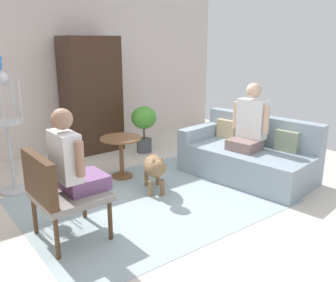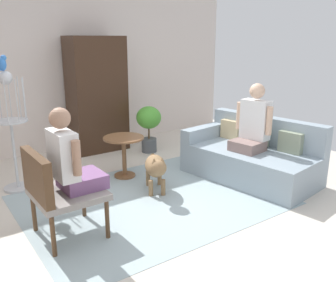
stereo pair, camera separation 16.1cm
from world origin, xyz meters
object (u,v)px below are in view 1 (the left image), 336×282
object	(u,v)px
couch	(247,156)
potted_plant	(144,123)
dog	(155,167)
bird_cage_stand	(7,130)
round_end_table	(121,150)
person_on_armchair	(71,161)
armchair	(57,189)
armoire_cabinet	(91,95)
person_on_couch	(250,123)

from	to	relation	value
couch	potted_plant	bearing A→B (deg)	106.14
dog	bird_cage_stand	bearing A→B (deg)	141.57
round_end_table	potted_plant	world-z (taller)	potted_plant
person_on_armchair	potted_plant	xyz separation A→B (m)	(2.08, 1.89, -0.27)
dog	bird_cage_stand	distance (m)	1.87
armchair	potted_plant	bearing A→B (deg)	40.24
armoire_cabinet	person_on_couch	bearing A→B (deg)	-65.69
potted_plant	armoire_cabinet	world-z (taller)	armoire_cabinet
potted_plant	dog	bearing A→B (deg)	-119.34
armchair	potted_plant	xyz separation A→B (m)	(2.24, 1.90, -0.02)
armchair	armoire_cabinet	bearing A→B (deg)	57.67
bird_cage_stand	armoire_cabinet	world-z (taller)	armoire_cabinet
dog	bird_cage_stand	size ratio (longest dim) A/B	0.49
person_on_couch	armoire_cabinet	size ratio (longest dim) A/B	0.46
round_end_table	armoire_cabinet	distance (m)	1.57
armchair	person_on_couch	bearing A→B (deg)	0.63
person_on_couch	armoire_cabinet	bearing A→B (deg)	114.31
armchair	round_end_table	world-z (taller)	armchair
potted_plant	armoire_cabinet	size ratio (longest dim) A/B	0.41
person_on_armchair	dog	bearing A→B (deg)	17.32
person_on_armchair	round_end_table	bearing A→B (deg)	43.19
armchair	bird_cage_stand	size ratio (longest dim) A/B	0.59
person_on_armchair	potted_plant	distance (m)	2.82
armchair	person_on_armchair	distance (m)	0.30
armoire_cabinet	potted_plant	bearing A→B (deg)	-45.16
person_on_armchair	bird_cage_stand	bearing A→B (deg)	97.05
armchair	person_on_armchair	world-z (taller)	person_on_armchair
couch	round_end_table	bearing A→B (deg)	144.51
couch	person_on_armchair	size ratio (longest dim) A/B	2.32
person_on_armchair	potted_plant	bearing A→B (deg)	42.33
dog	bird_cage_stand	world-z (taller)	bird_cage_stand
person_on_couch	dog	xyz separation A→B (m)	(-1.34, 0.36, -0.45)
armoire_cabinet	couch	bearing A→B (deg)	-64.74
armoire_cabinet	person_on_armchair	bearing A→B (deg)	-119.66
round_end_table	dog	bearing A→B (deg)	-84.72
person_on_couch	bird_cage_stand	size ratio (longest dim) A/B	0.59
potted_plant	person_on_armchair	bearing A→B (deg)	-137.67
round_end_table	armchair	bearing A→B (deg)	-140.45
armchair	dog	world-z (taller)	armchair
couch	armchair	xyz separation A→B (m)	(-2.77, -0.07, 0.24)
person_on_armchair	round_end_table	xyz separation A→B (m)	(1.16, 1.09, -0.38)
armchair	potted_plant	distance (m)	2.94
round_end_table	armoire_cabinet	world-z (taller)	armoire_cabinet
armchair	armoire_cabinet	xyz separation A→B (m)	(1.61, 2.54, 0.43)
couch	armoire_cabinet	bearing A→B (deg)	115.26
couch	armoire_cabinet	size ratio (longest dim) A/B	0.98
couch	armchair	distance (m)	2.78
couch	person_on_couch	bearing A→B (deg)	-133.35
potted_plant	armoire_cabinet	xyz separation A→B (m)	(-0.64, 0.64, 0.46)
dog	bird_cage_stand	xyz separation A→B (m)	(-1.42, 1.12, 0.47)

